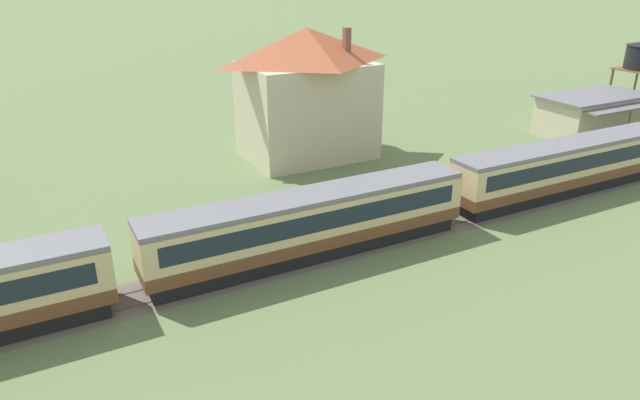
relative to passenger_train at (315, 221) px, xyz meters
The scene contains 5 objects.
ground_plane 22.95m from the passenger_train, ahead, with size 600.00×600.00×0.00m, color #607547.
passenger_train is the anchor object (origin of this frame).
railway_track 5.94m from the passenger_train, behind, with size 171.09×3.60×0.04m.
station_building 38.78m from the passenger_train, 15.33° to the left, with size 11.57×7.46×4.01m.
station_house_terracotta_roof 19.44m from the passenger_train, 64.69° to the left, with size 11.76×8.53×11.35m.
Camera 1 is at (-37.05, -27.61, 16.50)m, focal length 32.00 mm.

